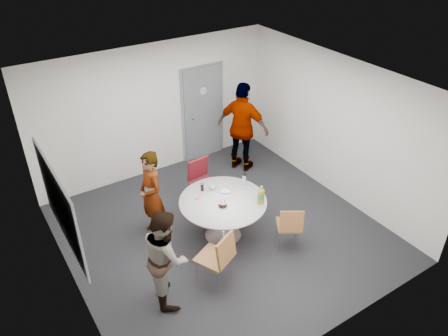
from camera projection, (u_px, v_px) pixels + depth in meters
floor at (222, 232)px, 7.61m from camera, size 5.00×5.00×0.00m
ceiling at (222, 85)px, 6.18m from camera, size 5.00×5.00×0.00m
wall_back at (154, 111)px, 8.67m from camera, size 5.00×0.00×5.00m
wall_left at (63, 221)px, 5.74m from camera, size 0.00×5.00×5.00m
wall_right at (336, 128)px, 8.05m from camera, size 0.00×5.00×5.00m
wall_front at (337, 260)px, 5.11m from camera, size 5.00×0.00×5.00m
door at (203, 113)px, 9.34m from camera, size 1.02×0.17×2.12m
whiteboard at (60, 206)px, 5.85m from camera, size 0.04×1.90×1.25m
table at (225, 205)px, 7.19m from camera, size 1.44×1.44×1.08m
chair_near_left at (219, 255)px, 6.29m from camera, size 0.61×0.63×0.95m
chair_near_right at (290, 224)px, 7.00m from camera, size 0.55×0.57×0.83m
chair_far at (202, 178)px, 8.01m from camera, size 0.49×0.52×0.94m
person_main at (151, 195)px, 7.18m from camera, size 0.39×0.58×1.58m
person_left at (166, 256)px, 6.01m from camera, size 0.74×0.86×1.52m
person_right at (243, 128)px, 8.90m from camera, size 0.95×1.21×1.92m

